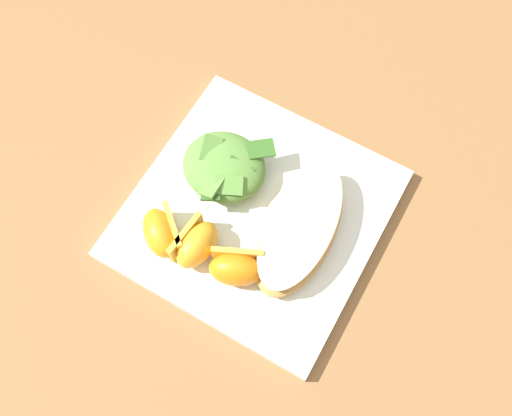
{
  "coord_description": "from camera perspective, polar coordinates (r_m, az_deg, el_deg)",
  "views": [
    {
      "loc": [
        0.13,
        -0.22,
        0.64
      ],
      "look_at": [
        0.0,
        0.0,
        0.03
      ],
      "focal_mm": 40.59,
      "sensor_mm": 36.0,
      "label": 1
    }
  ],
  "objects": [
    {
      "name": "cheesy_pizza_bread",
      "position": [
        0.65,
        4.28,
        -2.16
      ],
      "size": [
        0.09,
        0.18,
        0.04
      ],
      "color": "tan",
      "rests_on": "white_plate"
    },
    {
      "name": "orange_wedge_front",
      "position": [
        0.66,
        -9.28,
        -2.39
      ],
      "size": [
        0.07,
        0.07,
        0.04
      ],
      "color": "orange",
      "rests_on": "white_plate"
    },
    {
      "name": "white_plate",
      "position": [
        0.69,
        -0.0,
        -0.58
      ],
      "size": [
        0.28,
        0.28,
        0.02
      ],
      "primitive_type": "cube",
      "color": "white",
      "rests_on": "ground"
    },
    {
      "name": "ground",
      "position": [
        0.69,
        -0.0,
        -0.82
      ],
      "size": [
        3.0,
        3.0,
        0.0
      ],
      "primitive_type": "plane",
      "color": "olive"
    },
    {
      "name": "orange_wedge_rear",
      "position": [
        0.63,
        -1.96,
        -5.92
      ],
      "size": [
        0.07,
        0.06,
        0.04
      ],
      "color": "orange",
      "rests_on": "white_plate"
    },
    {
      "name": "orange_wedge_middle",
      "position": [
        0.65,
        -5.94,
        -3.54
      ],
      "size": [
        0.04,
        0.06,
        0.04
      ],
      "color": "orange",
      "rests_on": "white_plate"
    },
    {
      "name": "green_salad_pile",
      "position": [
        0.68,
        -3.16,
        4.08
      ],
      "size": [
        0.1,
        0.11,
        0.05
      ],
      "color": "#5B8E3D",
      "rests_on": "white_plate"
    }
  ]
}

